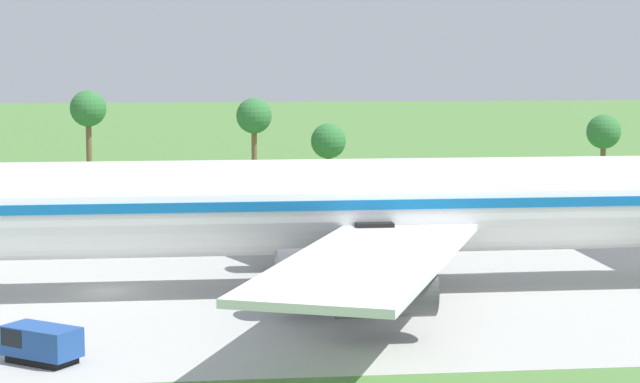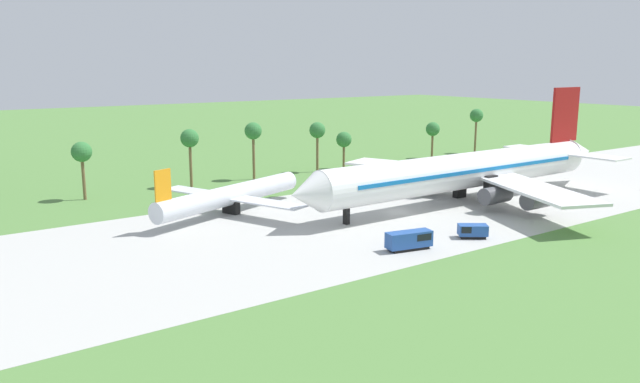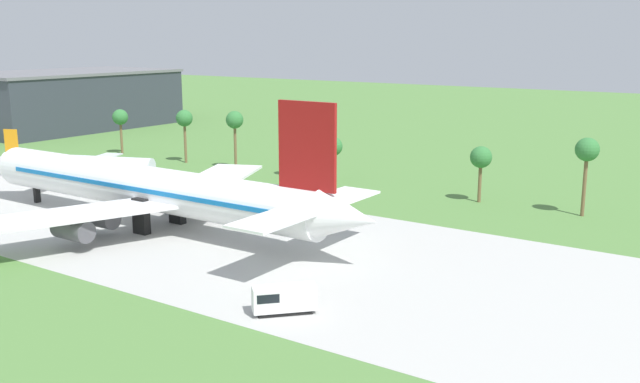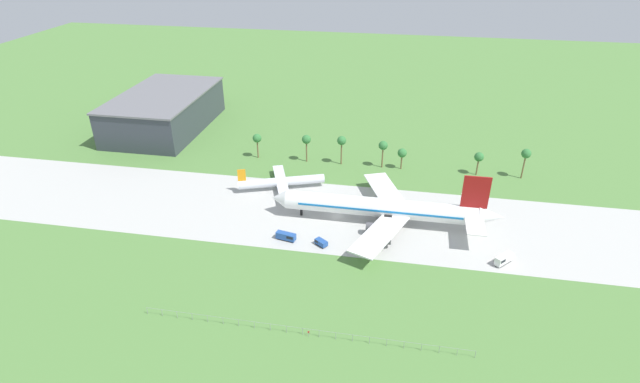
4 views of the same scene
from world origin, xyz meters
name	(u,v)px [view 2 (image 2 of 4)]	position (x,y,z in m)	size (l,w,h in m)	color
ground_plane	(398,212)	(0.00, 0.00, 0.00)	(600.00, 600.00, 0.00)	#517F3D
taxiway_strip	(398,212)	(0.00, 0.00, 0.01)	(320.00, 44.00, 0.02)	#B2B2AD
jet_airliner	(470,170)	(15.73, -1.44, 5.62)	(74.46, 54.47, 19.49)	white
regional_aircraft	(230,195)	(-22.92, 14.98, 3.04)	(30.65, 27.92, 9.23)	silver
baggage_tug	(472,231)	(-2.33, -17.64, 1.05)	(4.40, 3.98, 1.90)	black
fuel_truck	(410,240)	(-13.25, -16.78, 1.34)	(6.49, 3.24, 2.48)	black
palm_tree_row	(317,133)	(11.94, 39.96, 8.74)	(108.14, 3.60, 12.12)	brown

